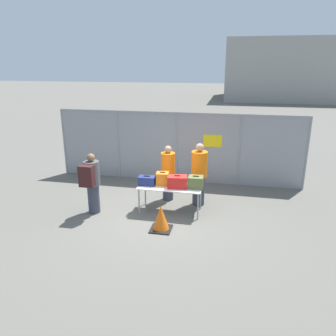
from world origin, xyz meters
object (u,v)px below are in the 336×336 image
object	(u,v)px
security_worker_near	(168,172)
utility_trailer	(211,160)
suitcase_orange	(162,179)
suitcase_red	(177,182)
inspection_table	(170,188)
suitcase_navy	(147,181)
security_worker_far	(199,174)
suitcase_olive	(196,182)
traveler_hooded	(91,181)
traffic_cone	(161,218)

from	to	relation	value
security_worker_near	utility_trailer	world-z (taller)	security_worker_near
suitcase_orange	suitcase_red	size ratio (longest dim) A/B	0.67
inspection_table	security_worker_near	size ratio (longest dim) A/B	1.03
suitcase_navy	suitcase_red	xyz separation A→B (m)	(0.84, -0.03, 0.04)
suitcase_red	utility_trailer	xyz separation A→B (m)	(0.59, 3.96, -0.52)
security_worker_far	security_worker_near	bearing A→B (deg)	5.10
inspection_table	suitcase_olive	world-z (taller)	suitcase_olive
suitcase_navy	suitcase_olive	world-z (taller)	suitcase_olive
suitcase_navy	traveler_hooded	xyz separation A→B (m)	(-1.38, -0.46, 0.04)
inspection_table	suitcase_navy	world-z (taller)	suitcase_navy
security_worker_near	security_worker_far	xyz separation A→B (m)	(0.92, -0.19, 0.08)
suitcase_orange	traveler_hooded	bearing A→B (deg)	-162.52
suitcase_red	traffic_cone	bearing A→B (deg)	-102.96
inspection_table	traffic_cone	bearing A→B (deg)	-91.31
security_worker_near	traffic_cone	distance (m)	1.95
suitcase_navy	security_worker_far	distance (m)	1.49
suitcase_navy	traffic_cone	size ratio (longest dim) A/B	0.71
security_worker_far	utility_trailer	world-z (taller)	security_worker_far
inspection_table	traffic_cone	xyz separation A→B (m)	(-0.02, -1.04, -0.39)
security_worker_far	utility_trailer	xyz separation A→B (m)	(0.10, 3.26, -0.55)
suitcase_olive	utility_trailer	bearing A→B (deg)	88.28
suitcase_red	traffic_cone	world-z (taller)	suitcase_red
suitcase_orange	inspection_table	bearing A→B (deg)	-15.01
suitcase_red	traffic_cone	size ratio (longest dim) A/B	0.86
suitcase_red	security_worker_near	world-z (taller)	security_worker_near
inspection_table	traveler_hooded	xyz separation A→B (m)	(-2.02, -0.50, 0.22)
suitcase_olive	utility_trailer	distance (m)	3.93
suitcase_navy	traffic_cone	world-z (taller)	suitcase_navy
suitcase_red	traffic_cone	distance (m)	1.17
suitcase_olive	security_worker_far	distance (m)	0.63
suitcase_orange	traffic_cone	size ratio (longest dim) A/B	0.57
inspection_table	suitcase_red	bearing A→B (deg)	-18.37
suitcase_orange	suitcase_red	world-z (taller)	suitcase_orange
inspection_table	suitcase_red	distance (m)	0.30
inspection_table	traffic_cone	world-z (taller)	inspection_table
traveler_hooded	traffic_cone	bearing A→B (deg)	-0.52
suitcase_red	traveler_hooded	xyz separation A→B (m)	(-2.22, -0.44, 0.01)
utility_trailer	inspection_table	bearing A→B (deg)	-101.51
traveler_hooded	utility_trailer	world-z (taller)	traveler_hooded
suitcase_red	traveler_hooded	size ratio (longest dim) A/B	0.33
suitcase_navy	traveler_hooded	bearing A→B (deg)	-161.45
suitcase_orange	suitcase_red	xyz separation A→B (m)	(0.43, -0.13, -0.01)
suitcase_orange	traveler_hooded	distance (m)	1.88
traveler_hooded	security_worker_far	bearing A→B (deg)	37.38
suitcase_olive	security_worker_near	world-z (taller)	security_worker_near
security_worker_far	traffic_cone	distance (m)	1.93
security_worker_near	traffic_cone	bearing A→B (deg)	97.24
inspection_table	suitcase_orange	xyz separation A→B (m)	(-0.23, 0.06, 0.23)
suitcase_orange	security_worker_far	world-z (taller)	security_worker_far
inspection_table	utility_trailer	distance (m)	3.99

